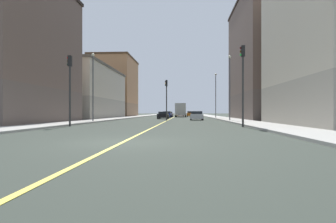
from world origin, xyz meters
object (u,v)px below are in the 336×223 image
(building_left_mid, at_px, (269,59))
(box_truck, at_px, (181,110))
(building_right_corner, at_px, (7,49))
(car_black, at_px, (163,115))
(street_lamp_left_near, at_px, (230,82))
(traffic_light_left_near, at_px, (243,75))
(street_lamp_right_near, at_px, (93,80))
(building_right_midblock, at_px, (85,93))
(car_white, at_px, (169,114))
(building_right_distant, at_px, (115,87))
(street_lamp_left_far, at_px, (216,91))
(traffic_light_right_near, at_px, (70,81))
(car_blue, at_px, (167,114))
(car_orange, at_px, (191,114))
(car_maroon, at_px, (181,114))
(car_silver, at_px, (197,116))
(traffic_light_median_far, at_px, (166,94))

(building_left_mid, relative_size, box_truck, 2.50)
(building_right_corner, xyz_separation_m, car_black, (14.77, 20.29, -7.16))
(building_right_corner, distance_m, street_lamp_left_near, 25.61)
(traffic_light_left_near, height_order, box_truck, traffic_light_left_near)
(street_lamp_right_near, xyz_separation_m, box_truck, (9.64, 34.79, -3.18))
(building_right_midblock, relative_size, box_truck, 2.97)
(building_right_midblock, bearing_deg, car_white, 49.78)
(building_right_corner, height_order, building_right_distant, building_right_corner)
(car_black, bearing_deg, street_lamp_left_far, 20.57)
(traffic_light_right_near, height_order, car_blue, traffic_light_right_near)
(street_lamp_left_near, xyz_separation_m, car_orange, (-4.26, 35.23, -4.39))
(car_orange, bearing_deg, building_right_midblock, -134.38)
(car_white, bearing_deg, building_right_distant, 164.00)
(building_right_midblock, relative_size, building_right_distant, 1.48)
(car_white, bearing_deg, car_maroon, 74.07)
(street_lamp_left_near, distance_m, street_lamp_right_near, 16.87)
(car_silver, bearing_deg, traffic_light_left_near, -81.13)
(building_right_midblock, height_order, car_orange, building_right_midblock)
(traffic_light_left_near, xyz_separation_m, car_silver, (-2.94, 18.80, -3.57))
(building_left_mid, bearing_deg, box_truck, 125.02)
(traffic_light_left_near, relative_size, car_blue, 1.42)
(building_left_mid, height_order, car_blue, building_left_mid)
(building_right_corner, bearing_deg, car_white, 69.85)
(car_silver, bearing_deg, box_truck, 96.41)
(building_right_corner, height_order, car_maroon, building_right_corner)
(traffic_light_left_near, relative_size, car_white, 1.50)
(car_maroon, xyz_separation_m, car_white, (-2.74, -9.59, -0.00))
(building_right_midblock, relative_size, traffic_light_right_near, 3.94)
(street_lamp_left_near, xyz_separation_m, car_silver, (-3.95, 5.96, -4.41))
(street_lamp_right_near, relative_size, car_orange, 1.84)
(traffic_light_right_near, bearing_deg, building_right_corner, 150.07)
(car_black, height_order, car_white, car_white)
(traffic_light_right_near, xyz_separation_m, car_blue, (5.83, 36.47, -3.21))
(car_maroon, distance_m, car_white, 9.97)
(building_right_distant, distance_m, car_maroon, 19.48)
(building_left_mid, height_order, building_right_midblock, building_left_mid)
(building_right_distant, xyz_separation_m, street_lamp_left_far, (24.26, -20.12, -2.63))
(car_silver, bearing_deg, building_right_corner, -146.01)
(building_left_mid, distance_m, car_black, 19.81)
(car_maroon, relative_size, car_blue, 0.88)
(street_lamp_left_far, xyz_separation_m, car_maroon, (-6.92, 25.52, -4.42))
(car_black, bearing_deg, building_right_corner, -126.05)
(street_lamp_left_near, height_order, street_lamp_right_near, street_lamp_left_near)
(building_right_midblock, relative_size, street_lamp_left_far, 2.86)
(car_silver, bearing_deg, street_lamp_left_near, -56.47)
(traffic_light_right_near, xyz_separation_m, car_black, (5.90, 25.40, -3.23))
(building_right_distant, bearing_deg, traffic_light_right_near, -79.75)
(traffic_light_median_far, xyz_separation_m, car_blue, (-1.09, 18.00, -3.22))
(traffic_light_median_far, bearing_deg, box_truck, 86.05)
(building_left_mid, xyz_separation_m, building_right_midblock, (-32.15, 4.93, -5.00))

